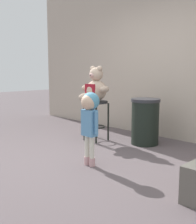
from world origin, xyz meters
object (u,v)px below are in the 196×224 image
Objects in this scene: teddy_bear at (95,88)px; trash_bin at (145,121)px; child_walking at (90,113)px; bar_stool_with_teddy at (96,112)px.

trash_bin is (0.75, 0.43, -0.54)m from teddy_bear.
teddy_bear is 1.02m from trash_bin.
bar_stool_with_teddy is at bearing 55.42° from child_walking.
teddy_bear reaches higher than trash_bin.
trash_bin is (-0.14, 1.40, -0.31)m from child_walking.
bar_stool_with_teddy is 1.17× the size of teddy_bear.
teddy_bear is 0.63× the size of child_walking.
teddy_bear is at bearing -90.00° from bar_stool_with_teddy.
teddy_bear reaches higher than bar_stool_with_teddy.
child_walking is at bearing -47.78° from bar_stool_with_teddy.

